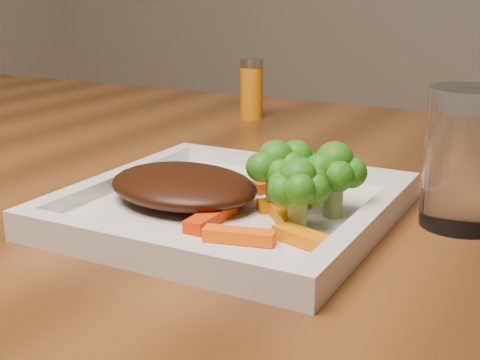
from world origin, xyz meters
The scene contains 14 objects.
plate centered at (0.30, -0.33, 0.76)m, with size 0.27×0.27×0.01m, color silver.
steak centered at (0.26, -0.34, 0.78)m, with size 0.15×0.11×0.03m, color #331407.
broccoli_0 centered at (0.35, -0.30, 0.80)m, with size 0.05×0.05×0.07m, color #267213, non-canonical shape.
broccoli_1 centered at (0.39, -0.31, 0.79)m, with size 0.06×0.06×0.06m, color #1E5F0F, non-canonical shape.
broccoli_2 centered at (0.38, -0.36, 0.79)m, with size 0.06×0.06×0.06m, color #106112, non-canonical shape.
broccoli_3 centered at (0.34, -0.32, 0.79)m, with size 0.06×0.06×0.06m, color #255E0F, non-canonical shape.
carrot_0 centered at (0.35, -0.40, 0.77)m, with size 0.06×0.01×0.01m, color #FF5804.
carrot_1 centered at (0.40, -0.38, 0.77)m, with size 0.06×0.02×0.01m, color orange.
carrot_2 centered at (0.31, -0.38, 0.77)m, with size 0.06×0.02×0.01m, color red.
carrot_4 centered at (0.32, -0.26, 0.77)m, with size 0.06×0.01×0.01m, color #CD3603.
carrot_5 centered at (0.36, -0.35, 0.77)m, with size 0.05×0.01×0.01m, color #CB6403.
carrot_6 centered at (0.35, -0.32, 0.77)m, with size 0.05×0.01×0.01m, color #D56E03.
spice_shaker centered at (0.11, 0.08, 0.80)m, with size 0.03×0.03×0.09m, color #C3700A.
drinking_glass centered at (0.48, -0.25, 0.81)m, with size 0.07×0.07×0.12m, color white.
Camera 1 is at (0.57, -0.82, 0.95)m, focal length 50.00 mm.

